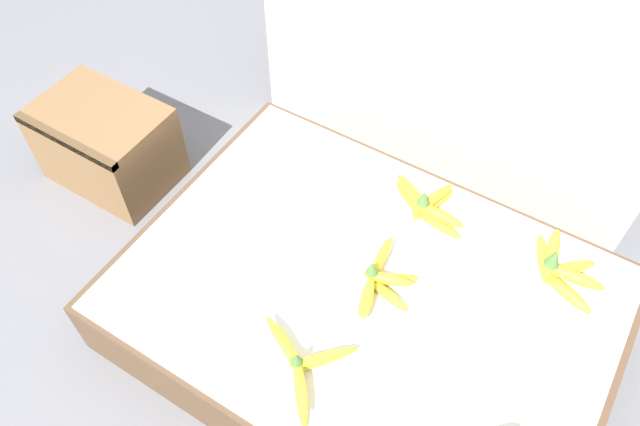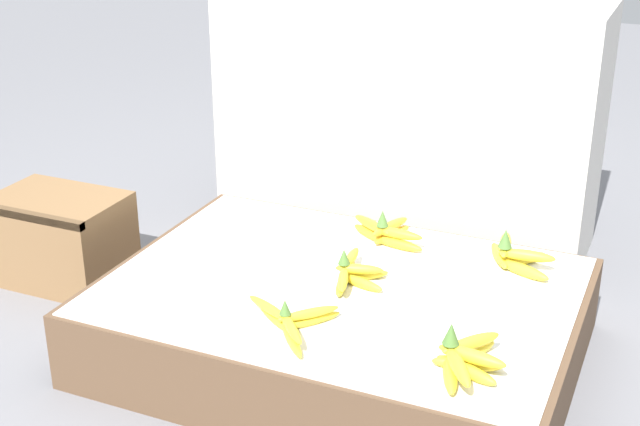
{
  "view_description": "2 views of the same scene",
  "coord_description": "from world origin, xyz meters",
  "px_view_note": "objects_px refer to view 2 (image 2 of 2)",
  "views": [
    {
      "loc": [
        0.32,
        -0.73,
        1.52
      ],
      "look_at": [
        -0.14,
        0.01,
        0.4
      ],
      "focal_mm": 35.0,
      "sensor_mm": 36.0,
      "label": 1
    },
    {
      "loc": [
        0.76,
        -1.87,
        1.26
      ],
      "look_at": [
        -0.09,
        0.08,
        0.36
      ],
      "focal_mm": 50.0,
      "sensor_mm": 36.0,
      "label": 2
    }
  ],
  "objects_px": {
    "banana_bunch_front_midright": "(464,359)",
    "banana_bunch_back_midright": "(515,255)",
    "banana_bunch_front_midleft": "(291,321)",
    "banana_bunch_middle_midleft": "(352,273)",
    "wooden_crate": "(60,238)",
    "banana_bunch_back_midleft": "(386,232)"
  },
  "relations": [
    {
      "from": "banana_bunch_front_midright",
      "to": "banana_bunch_back_midright",
      "type": "height_order",
      "value": "same"
    },
    {
      "from": "banana_bunch_front_midleft",
      "to": "banana_bunch_front_midright",
      "type": "bearing_deg",
      "value": -1.41
    },
    {
      "from": "banana_bunch_middle_midleft",
      "to": "banana_bunch_front_midleft",
      "type": "bearing_deg",
      "value": -98.43
    },
    {
      "from": "wooden_crate",
      "to": "banana_bunch_middle_midleft",
      "type": "distance_m",
      "value": 0.98
    },
    {
      "from": "banana_bunch_back_midleft",
      "to": "banana_bunch_back_midright",
      "type": "bearing_deg",
      "value": -1.41
    },
    {
      "from": "wooden_crate",
      "to": "banana_bunch_front_midleft",
      "type": "xyz_separation_m",
      "value": [
        0.93,
        -0.33,
        0.1
      ]
    },
    {
      "from": "banana_bunch_front_midleft",
      "to": "wooden_crate",
      "type": "bearing_deg",
      "value": 160.75
    },
    {
      "from": "wooden_crate",
      "to": "banana_bunch_back_midleft",
      "type": "bearing_deg",
      "value": 12.73
    },
    {
      "from": "wooden_crate",
      "to": "banana_bunch_middle_midleft",
      "type": "relative_size",
      "value": 1.58
    },
    {
      "from": "banana_bunch_front_midleft",
      "to": "banana_bunch_back_midleft",
      "type": "relative_size",
      "value": 0.97
    },
    {
      "from": "banana_bunch_back_midleft",
      "to": "banana_bunch_back_midright",
      "type": "height_order",
      "value": "banana_bunch_back_midright"
    },
    {
      "from": "banana_bunch_front_midright",
      "to": "banana_bunch_middle_midleft",
      "type": "height_order",
      "value": "banana_bunch_front_midright"
    },
    {
      "from": "banana_bunch_middle_midleft",
      "to": "banana_bunch_front_midright",
      "type": "bearing_deg",
      "value": -37.98
    },
    {
      "from": "banana_bunch_back_midleft",
      "to": "banana_bunch_back_midright",
      "type": "xyz_separation_m",
      "value": [
        0.36,
        -0.01,
        0.0
      ]
    },
    {
      "from": "banana_bunch_front_midleft",
      "to": "banana_bunch_back_midleft",
      "type": "xyz_separation_m",
      "value": [
        0.04,
        0.54,
        0.01
      ]
    },
    {
      "from": "banana_bunch_middle_midleft",
      "to": "banana_bunch_back_midright",
      "type": "bearing_deg",
      "value": 35.67
    },
    {
      "from": "wooden_crate",
      "to": "banana_bunch_back_midright",
      "type": "distance_m",
      "value": 1.35
    },
    {
      "from": "banana_bunch_front_midleft",
      "to": "banana_bunch_middle_midleft",
      "type": "height_order",
      "value": "banana_bunch_middle_midleft"
    },
    {
      "from": "banana_bunch_front_midright",
      "to": "banana_bunch_middle_midleft",
      "type": "relative_size",
      "value": 1.05
    },
    {
      "from": "wooden_crate",
      "to": "banana_bunch_back_midright",
      "type": "relative_size",
      "value": 1.94
    },
    {
      "from": "banana_bunch_middle_midleft",
      "to": "banana_bunch_back_midright",
      "type": "xyz_separation_m",
      "value": [
        0.36,
        0.26,
        0.01
      ]
    },
    {
      "from": "banana_bunch_front_midleft",
      "to": "banana_bunch_middle_midleft",
      "type": "distance_m",
      "value": 0.28
    }
  ]
}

